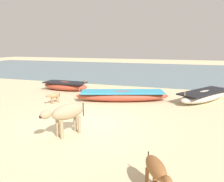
% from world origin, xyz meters
% --- Properties ---
extents(ground, '(80.00, 80.00, 0.00)m').
position_xyz_m(ground, '(0.00, 0.00, 0.00)').
color(ground, beige).
extents(sea_water, '(60.00, 20.00, 0.08)m').
position_xyz_m(sea_water, '(0.00, 17.86, 0.04)').
color(sea_water, slate).
rests_on(sea_water, ground).
extents(fishing_boat_1, '(3.16, 3.83, 0.76)m').
position_xyz_m(fishing_boat_1, '(4.65, 4.98, 0.30)').
color(fishing_boat_1, beige).
rests_on(fishing_boat_1, ground).
extents(fishing_boat_4, '(5.05, 2.63, 0.74)m').
position_xyz_m(fishing_boat_4, '(0.47, 3.65, 0.30)').
color(fishing_boat_4, '#B74733').
rests_on(fishing_boat_4, ground).
extents(fishing_boat_6, '(3.18, 1.22, 0.76)m').
position_xyz_m(fishing_boat_6, '(-3.88, 5.15, 0.31)').
color(fishing_boat_6, '#B74733').
rests_on(fishing_boat_6, ground).
extents(cow_adult_dun, '(1.02, 1.52, 1.05)m').
position_xyz_m(cow_adult_dun, '(-0.08, -1.19, 0.75)').
color(cow_adult_dun, tan).
rests_on(cow_adult_dun, ground).
extents(calf_near_brown, '(0.71, 1.03, 0.71)m').
position_xyz_m(calf_near_brown, '(3.03, -3.13, 0.51)').
color(calf_near_brown, brown).
rests_on(calf_near_brown, ground).
extents(calf_far_tan, '(0.41, 0.84, 0.55)m').
position_xyz_m(calf_far_tan, '(-2.72, 2.09, 0.40)').
color(calf_far_tan, tan).
rests_on(calf_far_tan, ground).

